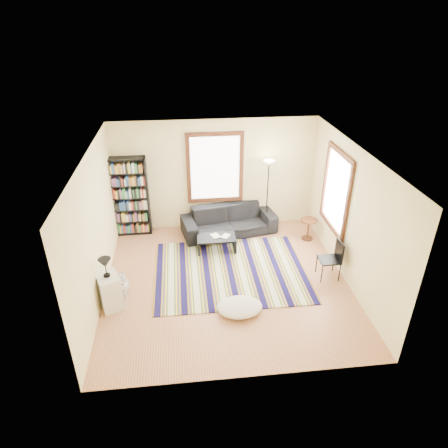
{
  "coord_description": "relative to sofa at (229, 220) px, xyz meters",
  "views": [
    {
      "loc": [
        -0.82,
        -6.76,
        5.09
      ],
      "look_at": [
        0.0,
        0.5,
        1.1
      ],
      "focal_mm": 32.0,
      "sensor_mm": 36.0,
      "label": 1
    }
  ],
  "objects": [
    {
      "name": "floor",
      "position": [
        -0.3,
        -2.05,
        -0.39
      ],
      "size": [
        5.0,
        5.0,
        0.1
      ],
      "primitive_type": "cube",
      "color": "tan",
      "rests_on": "ground"
    },
    {
      "name": "floor_cushion",
      "position": [
        -0.17,
        -3.03,
        -0.23
      ],
      "size": [
        0.92,
        0.72,
        0.22
      ],
      "primitive_type": "ellipsoid",
      "rotation": [
        0.0,
        0.0,
        0.09
      ],
      "color": "silver",
      "rests_on": "floor"
    },
    {
      "name": "bookshelf",
      "position": [
        -2.41,
        0.27,
        0.66
      ],
      "size": [
        0.9,
        0.3,
        2.0
      ],
      "primitive_type": "cube",
      "color": "black",
      "rests_on": "floor"
    },
    {
      "name": "floor_lamp",
      "position": [
        0.97,
        0.1,
        0.59
      ],
      "size": [
        0.37,
        0.37,
        1.86
      ],
      "primitive_type": null,
      "rotation": [
        0.0,
        0.0,
        -0.27
      ],
      "color": "black",
      "rests_on": "floor"
    },
    {
      "name": "wall_left",
      "position": [
        -2.85,
        -2.05,
        1.06
      ],
      "size": [
        0.1,
        5.0,
        2.8
      ],
      "primitive_type": "cube",
      "color": "#FAF4A9",
      "rests_on": "floor"
    },
    {
      "name": "dog",
      "position": [
        -2.48,
        -2.22,
        -0.04
      ],
      "size": [
        0.59,
        0.7,
        0.59
      ],
      "primitive_type": null,
      "rotation": [
        0.0,
        0.0,
        0.33
      ],
      "color": "#AEAEAE",
      "rests_on": "floor"
    },
    {
      "name": "book_b",
      "position": [
        -0.25,
        -0.76,
        0.03
      ],
      "size": [
        0.26,
        0.28,
        0.02
      ],
      "primitive_type": "imported",
      "rotation": [
        0.0,
        0.0,
        -0.59
      ],
      "color": "beige",
      "rests_on": "coffee_table"
    },
    {
      "name": "window_right",
      "position": [
        2.17,
        -1.25,
        1.26
      ],
      "size": [
        0.06,
        1.2,
        1.6
      ],
      "primitive_type": "cube",
      "color": "white",
      "rests_on": "wall_right"
    },
    {
      "name": "window_back",
      "position": [
        -0.3,
        0.42,
        1.26
      ],
      "size": [
        1.2,
        0.06,
        1.6
      ],
      "primitive_type": "cube",
      "color": "white",
      "rests_on": "wall_back"
    },
    {
      "name": "rug",
      "position": [
        -0.18,
        -1.71,
        -0.33
      ],
      "size": [
        3.27,
        2.61,
        0.02
      ],
      "primitive_type": "cube",
      "color": "#0F0B39",
      "rests_on": "floor"
    },
    {
      "name": "book_a",
      "position": [
        -0.5,
        -0.81,
        0.03
      ],
      "size": [
        0.29,
        0.26,
        0.02
      ],
      "primitive_type": "imported",
      "rotation": [
        0.0,
        0.0,
        0.4
      ],
      "color": "beige",
      "rests_on": "coffee_table"
    },
    {
      "name": "wall_right",
      "position": [
        2.25,
        -2.05,
        1.06
      ],
      "size": [
        0.1,
        5.0,
        2.8
      ],
      "primitive_type": "cube",
      "color": "#FAF4A9",
      "rests_on": "floor"
    },
    {
      "name": "white_cabinet",
      "position": [
        -2.6,
        -2.58,
        0.01
      ],
      "size": [
        0.54,
        0.61,
        0.7
      ],
      "primitive_type": "cube",
      "rotation": [
        0.0,
        0.0,
        0.39
      ],
      "color": "silver",
      "rests_on": "floor"
    },
    {
      "name": "ceiling",
      "position": [
        -0.3,
        -2.05,
        2.51
      ],
      "size": [
        5.0,
        5.0,
        0.1
      ],
      "primitive_type": "cube",
      "color": "white",
      "rests_on": "floor"
    },
    {
      "name": "sofa",
      "position": [
        0.0,
        0.0,
        0.0
      ],
      "size": [
        1.33,
        2.47,
        0.68
      ],
      "primitive_type": "imported",
      "rotation": [
        0.0,
        0.0,
        0.19
      ],
      "color": "black",
      "rests_on": "floor"
    },
    {
      "name": "folding_chair",
      "position": [
        1.85,
        -2.13,
        0.09
      ],
      "size": [
        0.42,
        0.4,
        0.86
      ],
      "primitive_type": "cube",
      "rotation": [
        0.0,
        0.0,
        0.0
      ],
      "color": "black",
      "rests_on": "floor"
    },
    {
      "name": "table_lamp",
      "position": [
        -2.6,
        -2.58,
        0.55
      ],
      "size": [
        0.25,
        0.25,
        0.38
      ],
      "primitive_type": null,
      "rotation": [
        0.0,
        0.0,
        0.06
      ],
      "color": "black",
      "rests_on": "white_cabinet"
    },
    {
      "name": "side_table",
      "position": [
        1.9,
        -0.54,
        -0.07
      ],
      "size": [
        0.51,
        0.51,
        0.54
      ],
      "primitive_type": "cylinder",
      "rotation": [
        0.0,
        0.0,
        0.36
      ],
      "color": "#431C10",
      "rests_on": "floor"
    },
    {
      "name": "wall_back",
      "position": [
        -0.3,
        0.5,
        1.06
      ],
      "size": [
        5.0,
        0.1,
        2.8
      ],
      "primitive_type": "cube",
      "color": "#FAF4A9",
      "rests_on": "floor"
    },
    {
      "name": "wall_front",
      "position": [
        -0.3,
        -4.6,
        1.06
      ],
      "size": [
        5.0,
        0.1,
        2.8
      ],
      "primitive_type": "cube",
      "color": "#FAF4A9",
      "rests_on": "floor"
    },
    {
      "name": "coffee_table",
      "position": [
        -0.4,
        -0.81,
        -0.16
      ],
      "size": [
        1.02,
        0.79,
        0.36
      ],
      "primitive_type": "cube",
      "rotation": [
        0.0,
        0.0,
        -0.37
      ],
      "color": "black",
      "rests_on": "floor"
    }
  ]
}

